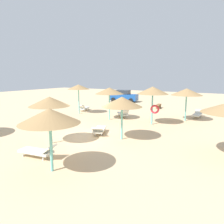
{
  "coord_description": "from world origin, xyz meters",
  "views": [
    {
      "loc": [
        7.85,
        -10.09,
        3.87
      ],
      "look_at": [
        0.0,
        3.0,
        1.2
      ],
      "focal_mm": 33.78,
      "sensor_mm": 36.0,
      "label": 1
    }
  ],
  "objects_px": {
    "parasol_1": "(78,87)",
    "parasol_5": "(122,102)",
    "parasol_8": "(153,91)",
    "bench_0": "(159,106)",
    "lounger_1": "(84,108)",
    "lounger_4": "(123,114)",
    "parasol_0": "(187,92)",
    "parasol_2": "(49,116)",
    "parasol_4": "(109,91)",
    "lounger_0": "(197,114)",
    "parasol_7": "(49,102)",
    "parked_car": "(124,96)",
    "lounger_2": "(38,151)",
    "lounger_5": "(99,129)"
  },
  "relations": [
    {
      "from": "parasol_0",
      "to": "lounger_0",
      "type": "height_order",
      "value": "parasol_0"
    },
    {
      "from": "parasol_5",
      "to": "lounger_1",
      "type": "bearing_deg",
      "value": 140.2
    },
    {
      "from": "lounger_2",
      "to": "parked_car",
      "type": "relative_size",
      "value": 0.47
    },
    {
      "from": "parasol_4",
      "to": "lounger_1",
      "type": "xyz_separation_m",
      "value": [
        -4.88,
        2.57,
        -2.21
      ]
    },
    {
      "from": "parasol_4",
      "to": "parasol_1",
      "type": "bearing_deg",
      "value": 167.45
    },
    {
      "from": "bench_0",
      "to": "parasol_7",
      "type": "bearing_deg",
      "value": -93.92
    },
    {
      "from": "parasol_7",
      "to": "parasol_8",
      "type": "distance_m",
      "value": 8.17
    },
    {
      "from": "parasol_0",
      "to": "parasol_4",
      "type": "bearing_deg",
      "value": -153.72
    },
    {
      "from": "parasol_0",
      "to": "bench_0",
      "type": "distance_m",
      "value": 7.19
    },
    {
      "from": "parasol_5",
      "to": "parasol_8",
      "type": "bearing_deg",
      "value": 87.79
    },
    {
      "from": "parasol_5",
      "to": "parasol_7",
      "type": "relative_size",
      "value": 0.97
    },
    {
      "from": "lounger_4",
      "to": "parasol_4",
      "type": "bearing_deg",
      "value": -106.91
    },
    {
      "from": "parasol_8",
      "to": "parked_car",
      "type": "distance_m",
      "value": 14.94
    },
    {
      "from": "parasol_2",
      "to": "lounger_5",
      "type": "bearing_deg",
      "value": 104.71
    },
    {
      "from": "parasol_8",
      "to": "lounger_1",
      "type": "distance_m",
      "value": 9.4
    },
    {
      "from": "parasol_2",
      "to": "parasol_8",
      "type": "xyz_separation_m",
      "value": [
        0.55,
        10.0,
        0.39
      ]
    },
    {
      "from": "bench_0",
      "to": "lounger_0",
      "type": "bearing_deg",
      "value": -34.72
    },
    {
      "from": "parasol_4",
      "to": "parked_car",
      "type": "bearing_deg",
      "value": 112.31
    },
    {
      "from": "lounger_1",
      "to": "lounger_2",
      "type": "height_order",
      "value": "lounger_1"
    },
    {
      "from": "parked_car",
      "to": "parasol_2",
      "type": "bearing_deg",
      "value": -69.31
    },
    {
      "from": "parasol_0",
      "to": "parasol_2",
      "type": "height_order",
      "value": "parasol_0"
    },
    {
      "from": "lounger_0",
      "to": "lounger_2",
      "type": "height_order",
      "value": "lounger_2"
    },
    {
      "from": "lounger_4",
      "to": "bench_0",
      "type": "distance_m",
      "value": 6.83
    },
    {
      "from": "lounger_4",
      "to": "bench_0",
      "type": "xyz_separation_m",
      "value": [
        1.18,
        6.72,
        0.02
      ]
    },
    {
      "from": "parasol_0",
      "to": "parked_car",
      "type": "relative_size",
      "value": 0.66
    },
    {
      "from": "parasol_1",
      "to": "lounger_4",
      "type": "distance_m",
      "value": 5.32
    },
    {
      "from": "lounger_5",
      "to": "parasol_4",
      "type": "bearing_deg",
      "value": 113.49
    },
    {
      "from": "parasol_0",
      "to": "lounger_4",
      "type": "relative_size",
      "value": 1.57
    },
    {
      "from": "parasol_2",
      "to": "lounger_4",
      "type": "height_order",
      "value": "parasol_2"
    },
    {
      "from": "lounger_5",
      "to": "parasol_5",
      "type": "bearing_deg",
      "value": -8.06
    },
    {
      "from": "lounger_1",
      "to": "parasol_7",
      "type": "bearing_deg",
      "value": -61.08
    },
    {
      "from": "parasol_1",
      "to": "parasol_5",
      "type": "height_order",
      "value": "parasol_1"
    },
    {
      "from": "parasol_4",
      "to": "parasol_8",
      "type": "bearing_deg",
      "value": 1.87
    },
    {
      "from": "lounger_2",
      "to": "parked_car",
      "type": "bearing_deg",
      "value": 107.3
    },
    {
      "from": "lounger_5",
      "to": "parked_car",
      "type": "distance_m",
      "value": 17.74
    },
    {
      "from": "bench_0",
      "to": "parasol_5",
      "type": "bearing_deg",
      "value": -81.04
    },
    {
      "from": "parasol_5",
      "to": "lounger_4",
      "type": "distance_m",
      "value": 7.25
    },
    {
      "from": "parasol_0",
      "to": "parasol_7",
      "type": "xyz_separation_m",
      "value": [
        -5.28,
        -10.24,
        -0.07
      ]
    },
    {
      "from": "lounger_0",
      "to": "lounger_5",
      "type": "bearing_deg",
      "value": -116.54
    },
    {
      "from": "parasol_2",
      "to": "lounger_1",
      "type": "bearing_deg",
      "value": 123.43
    },
    {
      "from": "parasol_0",
      "to": "lounger_5",
      "type": "xyz_separation_m",
      "value": [
        -3.99,
        -7.22,
        -2.17
      ]
    },
    {
      "from": "parasol_8",
      "to": "bench_0",
      "type": "distance_m",
      "value": 8.81
    },
    {
      "from": "parasol_8",
      "to": "parasol_0",
      "type": "bearing_deg",
      "value": 54.42
    },
    {
      "from": "parasol_7",
      "to": "lounger_0",
      "type": "distance_m",
      "value": 13.82
    },
    {
      "from": "lounger_0",
      "to": "lounger_1",
      "type": "height_order",
      "value": "lounger_1"
    },
    {
      "from": "parasol_4",
      "to": "parasol_5",
      "type": "relative_size",
      "value": 1.08
    },
    {
      "from": "lounger_2",
      "to": "parasol_8",
      "type": "bearing_deg",
      "value": 76.6
    },
    {
      "from": "parasol_2",
      "to": "parasol_5",
      "type": "bearing_deg",
      "value": 86.0
    },
    {
      "from": "lounger_4",
      "to": "parked_car",
      "type": "xyz_separation_m",
      "value": [
        -5.43,
        10.43,
        0.5
      ]
    },
    {
      "from": "lounger_0",
      "to": "parked_car",
      "type": "distance_m",
      "value": 13.48
    }
  ]
}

